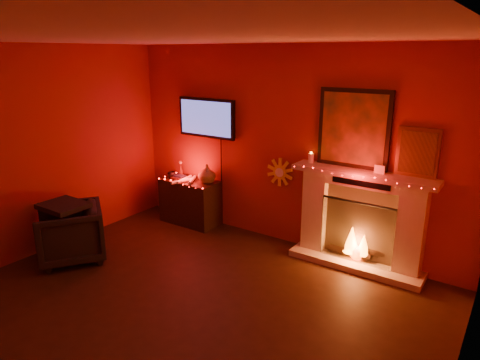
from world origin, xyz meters
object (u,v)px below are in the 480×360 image
at_px(fireplace, 361,210).
at_px(armchair, 71,233).
at_px(console_table, 191,199).
at_px(tv, 207,118).
at_px(sunburst_clock, 280,172).

bearing_deg(fireplace, armchair, -147.69).
bearing_deg(console_table, tv, 44.70).
bearing_deg(console_table, sunburst_clock, 8.60).
height_order(tv, console_table, tv).
bearing_deg(sunburst_clock, fireplace, -4.37).
xyz_separation_m(fireplace, armchair, (-3.09, -1.95, -0.36)).
xyz_separation_m(fireplace, console_table, (-2.63, -0.13, -0.34)).
bearing_deg(armchair, console_table, 110.87).
height_order(fireplace, sunburst_clock, fireplace).
distance_m(fireplace, sunburst_clock, 1.23).
bearing_deg(tv, console_table, -135.30).
xyz_separation_m(tv, console_table, (-0.19, -0.19, -1.26)).
bearing_deg(armchair, fireplace, 67.25).
bearing_deg(armchair, sunburst_clock, 82.06).
height_order(sunburst_clock, console_table, sunburst_clock).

